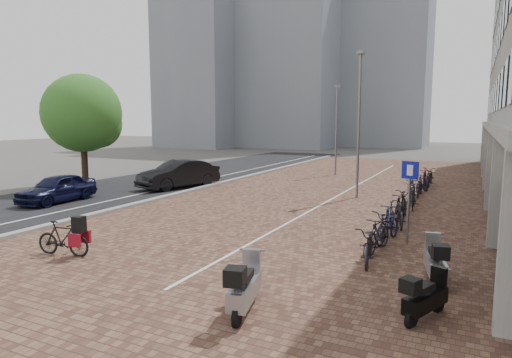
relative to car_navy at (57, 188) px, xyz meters
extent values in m
plane|color=#474442|center=(8.89, -3.42, -0.65)|extent=(140.00, 140.00, 0.00)
cube|color=brown|center=(10.89, 8.58, -0.64)|extent=(14.50, 42.00, 0.04)
cube|color=black|center=(-0.11, 8.58, -0.65)|extent=(8.00, 50.00, 0.03)
cube|color=gray|center=(3.79, 8.58, -0.58)|extent=(0.35, 42.00, 0.14)
cube|color=white|center=(1.89, 8.58, -0.63)|extent=(0.12, 44.00, 0.00)
cube|color=white|center=(11.09, 8.58, -0.62)|extent=(0.10, 30.00, 0.00)
cube|color=black|center=(18.49, 12.58, 1.05)|extent=(0.15, 38.00, 3.20)
cube|color=#ACACA6|center=(18.29, 12.58, 2.80)|extent=(1.60, 38.00, 0.30)
cube|color=#ACACA6|center=(17.69, -5.42, 1.05)|extent=(0.35, 0.35, 3.40)
cube|color=#ACACA6|center=(17.69, 0.58, 1.05)|extent=(0.35, 0.35, 3.40)
cube|color=#ACACA6|center=(17.69, 6.58, 1.05)|extent=(0.35, 0.35, 3.40)
cube|color=#ACACA6|center=(17.69, 12.58, 1.05)|extent=(0.35, 0.35, 3.40)
cube|color=#ACACA6|center=(17.69, 18.58, 1.05)|extent=(0.35, 0.35, 3.40)
cube|color=#ACACA6|center=(17.69, 24.58, 1.05)|extent=(0.35, 0.35, 3.40)
cube|color=#ACACA6|center=(17.69, 30.58, 1.05)|extent=(0.35, 0.35, 3.40)
cube|color=gray|center=(-7.11, 44.58, 15.35)|extent=(14.00, 12.00, 32.00)
cube|color=gray|center=(4.89, 51.58, 12.35)|extent=(12.00, 10.00, 26.00)
cube|color=gray|center=(-17.11, 38.58, 9.35)|extent=(10.00, 10.00, 20.00)
imported|color=black|center=(0.00, 0.00, 0.00)|extent=(1.74, 3.90, 1.30)
imported|color=black|center=(2.39, 6.04, 0.12)|extent=(3.01, 4.96, 1.54)
imported|color=black|center=(6.95, -5.59, -0.16)|extent=(1.70, 0.75, 0.99)
cube|color=black|center=(6.95, -5.59, 0.29)|extent=(0.34, 0.32, 0.44)
cube|color=maroon|center=(6.73, -5.59, -0.11)|extent=(0.36, 0.16, 0.35)
cube|color=maroon|center=(7.17, -5.59, -0.11)|extent=(0.36, 0.16, 0.35)
cylinder|color=slate|center=(15.36, -0.09, 0.51)|extent=(0.07, 0.07, 2.33)
cube|color=#0B139B|center=(15.36, -0.12, 1.62)|extent=(0.51, 0.23, 0.53)
cylinder|color=gray|center=(12.05, 7.17, 2.77)|extent=(0.12, 0.12, 6.85)
cylinder|color=slate|center=(8.58, 15.43, 2.34)|extent=(0.12, 0.12, 5.98)
cylinder|color=#382619|center=(-2.62, 4.07, 0.72)|extent=(0.35, 0.35, 2.75)
sphere|color=#306322|center=(-2.62, 4.07, 3.47)|extent=(4.32, 4.32, 4.32)
sphere|color=#306322|center=(-2.13, 4.66, 2.88)|extent=(2.75, 2.75, 2.75)
imported|color=black|center=(14.71, -2.42, -0.13)|extent=(0.97, 2.05, 1.04)
imported|color=black|center=(14.72, -1.27, -0.13)|extent=(0.74, 1.80, 1.05)
imported|color=#15173A|center=(14.79, -0.12, -0.13)|extent=(0.96, 2.05, 1.04)
imported|color=#151F3B|center=(14.63, 1.03, -0.13)|extent=(0.50, 1.75, 1.05)
imported|color=#232228|center=(14.82, 2.18, -0.13)|extent=(1.09, 2.07, 1.04)
imported|color=black|center=(14.65, 3.33, -0.13)|extent=(0.65, 1.78, 1.05)
imported|color=black|center=(14.61, 4.48, -0.13)|extent=(0.96, 2.05, 1.04)
imported|color=black|center=(14.83, 5.63, -0.13)|extent=(0.65, 1.78, 1.05)
imported|color=#56524E|center=(14.62, 6.78, -0.13)|extent=(0.75, 1.99, 1.04)
imported|color=#141837|center=(14.47, 7.93, -0.13)|extent=(0.52, 1.76, 1.05)
imported|color=#222228|center=(14.73, 9.08, -0.13)|extent=(0.72, 1.98, 1.04)
imported|color=black|center=(14.71, 10.23, -0.13)|extent=(0.87, 1.81, 1.05)
imported|color=black|center=(14.89, 11.38, -0.13)|extent=(0.76, 2.00, 1.04)
imported|color=#511519|center=(14.60, 12.53, -0.13)|extent=(0.55, 1.76, 1.05)
imported|color=black|center=(14.77, 13.68, -0.13)|extent=(0.76, 2.00, 1.04)
camera|label=1|loc=(17.06, -13.94, 3.12)|focal=31.15mm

